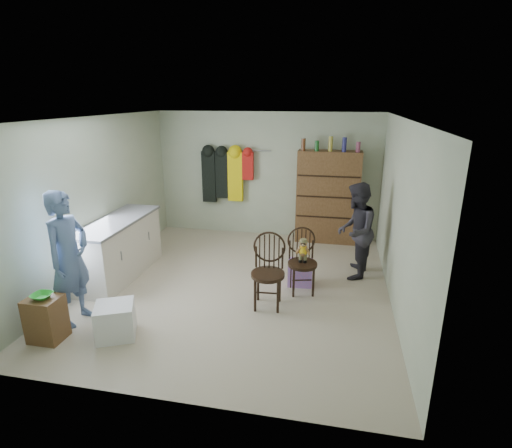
% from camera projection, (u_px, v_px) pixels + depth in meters
% --- Properties ---
extents(ground_plane, '(5.00, 5.00, 0.00)m').
position_uv_depth(ground_plane, '(238.00, 286.00, 6.14)').
color(ground_plane, beige).
rests_on(ground_plane, ground).
extents(room_walls, '(5.00, 5.00, 5.00)m').
position_uv_depth(room_walls, '(244.00, 178.00, 6.15)').
color(room_walls, '#B9C2A2').
rests_on(room_walls, ground).
extents(counter, '(0.64, 1.86, 0.94)m').
position_uv_depth(counter, '(119.00, 248.00, 6.37)').
color(counter, silver).
rests_on(counter, ground).
extents(stool, '(0.38, 0.33, 0.55)m').
position_uv_depth(stool, '(46.00, 319.00, 4.71)').
color(stool, brown).
rests_on(stool, ground).
extents(bowl, '(0.23, 0.23, 0.06)m').
position_uv_depth(bowl, '(42.00, 296.00, 4.62)').
color(bowl, green).
rests_on(bowl, stool).
extents(plastic_tub, '(0.58, 0.56, 0.42)m').
position_uv_depth(plastic_tub, '(115.00, 321.00, 4.79)').
color(plastic_tub, white).
rests_on(plastic_tub, ground).
extents(chair_front, '(0.52, 0.52, 0.97)m').
position_uv_depth(chair_front, '(302.00, 256.00, 5.83)').
color(chair_front, black).
rests_on(chair_front, ground).
extents(chair_far, '(0.49, 0.49, 1.04)m').
position_uv_depth(chair_far, '(268.00, 268.00, 5.43)').
color(chair_far, black).
rests_on(chair_far, ground).
extents(striped_bag, '(0.39, 0.31, 0.39)m').
position_uv_depth(striped_bag, '(300.00, 273.00, 6.13)').
color(striped_bag, pink).
rests_on(striped_bag, ground).
extents(person_left, '(0.48, 0.67, 1.73)m').
position_uv_depth(person_left, '(69.00, 258.00, 4.94)').
color(person_left, slate).
rests_on(person_left, ground).
extents(person_right, '(0.69, 0.83, 1.53)m').
position_uv_depth(person_right, '(356.00, 231.00, 6.25)').
color(person_right, '#2D2B33').
rests_on(person_right, ground).
extents(dresser, '(1.20, 0.39, 2.08)m').
position_uv_depth(dresser, '(328.00, 197.00, 7.77)').
color(dresser, brown).
rests_on(dresser, ground).
extents(coat_rack, '(1.42, 0.12, 1.09)m').
position_uv_depth(coat_rack, '(226.00, 175.00, 8.14)').
color(coat_rack, '#99999E').
rests_on(coat_rack, ground).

